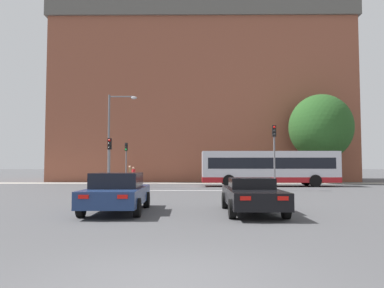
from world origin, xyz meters
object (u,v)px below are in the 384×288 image
Objects in this scene: street_lamp_junction at (114,130)px; pedestrian_walking_east at (133,174)px; pedestrian_walking_west at (130,173)px; bus_crossing_lead at (269,168)px; car_saloon_left at (117,192)px; car_roadster_right at (252,195)px; traffic_light_near_right at (274,147)px; traffic_light_far_left at (126,156)px; traffic_light_near_left at (109,155)px; pedestrian_waiting at (258,172)px.

street_lamp_junction is 8.58m from pedestrian_walking_east.
pedestrian_walking_west is (0.07, 7.36, -3.57)m from street_lamp_junction.
bus_crossing_lead is 7.05× the size of pedestrian_walking_east.
car_saloon_left is 23.97m from pedestrian_walking_west.
car_roadster_right is (4.96, -0.27, -0.09)m from car_saloon_left.
car_saloon_left is 3.01× the size of pedestrian_walking_east.
bus_crossing_lead reaches higher than pedestrian_walking_west.
car_roadster_right is at bearing 11.96° from pedestrian_walking_west.
street_lamp_junction is (-12.20, 4.01, 1.55)m from traffic_light_near_right.
car_saloon_left is 0.99× the size of car_roadster_right.
bus_crossing_lead is at bearing 76.95° from car_roadster_right.
traffic_light_far_left reaches higher than car_saloon_left.
car_roadster_right is 24.69m from traffic_light_far_left.
traffic_light_near_left is at bearing -82.13° from street_lamp_junction.
car_saloon_left is 1.31× the size of traffic_light_near_left.
traffic_light_far_left is 0.87× the size of traffic_light_near_right.
traffic_light_near_right reaches higher than traffic_light_far_left.
traffic_light_near_left is at bearing -95.11° from pedestrian_waiting.
car_roadster_right is 18.56m from bus_crossing_lead.
traffic_light_near_right is at bearing 10.82° from pedestrian_walking_east.
pedestrian_walking_east is (-12.51, 6.27, -0.64)m from bus_crossing_lead.
traffic_light_near_right reaches higher than traffic_light_near_left.
bus_crossing_lead is 13.32m from street_lamp_junction.
pedestrian_waiting is at bearing 86.43° from traffic_light_near_right.
pedestrian_walking_east is (0.37, 7.75, -3.67)m from street_lamp_junction.
traffic_light_far_left is at bearing -54.83° from pedestrian_walking_east.
street_lamp_junction reaches higher than pedestrian_walking_east.
pedestrian_walking_west is (-12.13, 11.38, -2.02)m from traffic_light_near_right.
street_lamp_junction is at bearing -107.19° from pedestrian_waiting.
traffic_light_near_right is (12.34, -10.39, 0.36)m from traffic_light_far_left.
pedestrian_waiting is 12.55m from pedestrian_walking_east.
car_saloon_left is at bearing 0.96° from pedestrian_walking_west.
bus_crossing_lead is at bearing 57.48° from pedestrian_walking_west.
street_lamp_junction is 8.18m from pedestrian_walking_west.
car_saloon_left is 20.02m from bus_crossing_lead.
pedestrian_waiting is (9.13, 22.96, 0.35)m from car_saloon_left.
car_roadster_right is at bearing -54.68° from pedestrian_waiting.
traffic_light_far_left is at bearing 111.05° from car_roadster_right.
street_lamp_junction is (-12.88, -1.47, 3.03)m from bus_crossing_lead.
street_lamp_junction reaches higher than car_roadster_right.
street_lamp_junction reaches higher than traffic_light_near_right.
pedestrian_walking_west is at bearing 92.18° from traffic_light_near_left.
bus_crossing_lead is 6.17× the size of pedestrian_waiting.
pedestrian_walking_east is (-11.83, 11.76, -2.12)m from traffic_light_near_right.
traffic_light_near_right is (3.51, 12.57, 2.40)m from car_roadster_right.
car_saloon_left is 2.76× the size of pedestrian_walking_west.
bus_crossing_lead is 6.48× the size of pedestrian_walking_west.
bus_crossing_lead is (9.15, 17.79, 0.83)m from car_saloon_left.
traffic_light_far_left reaches higher than pedestrian_waiting.
car_roadster_right is at bearing -62.34° from street_lamp_junction.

